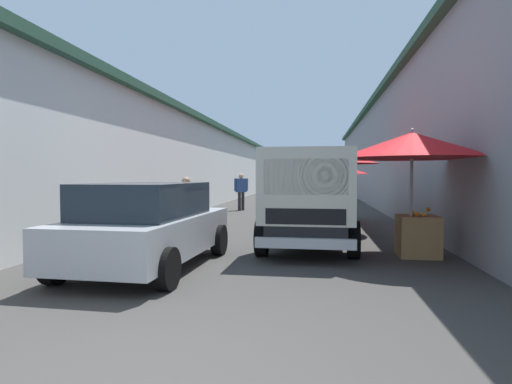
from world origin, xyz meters
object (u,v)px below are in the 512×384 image
at_px(delivery_truck, 308,201).
at_px(vendor_in_shade, 241,189).
at_px(fruit_stall_far_right, 332,169).
at_px(hatchback_car, 149,225).
at_px(vendor_by_crates, 186,204).
at_px(fruit_stall_near_right, 412,155).
at_px(fruit_stall_mid_lane, 328,173).

xyz_separation_m(delivery_truck, vendor_in_shade, (10.01, 3.21, -0.08)).
distance_m(fruit_stall_far_right, hatchback_car, 6.18).
distance_m(hatchback_car, vendor_by_crates, 3.08).
xyz_separation_m(fruit_stall_near_right, fruit_stall_far_right, (3.60, 1.39, -0.23)).
height_order(fruit_stall_near_right, delivery_truck, fruit_stall_near_right).
bearing_deg(fruit_stall_mid_lane, hatchback_car, 157.86).
distance_m(fruit_stall_near_right, fruit_stall_far_right, 3.86).
bearing_deg(fruit_stall_far_right, vendor_by_crates, 120.75).
relative_size(hatchback_car, vendor_by_crates, 2.58).
relative_size(fruit_stall_near_right, vendor_by_crates, 1.85).
height_order(fruit_stall_mid_lane, hatchback_car, fruit_stall_mid_lane).
bearing_deg(vendor_by_crates, hatchback_car, -174.47).
xyz_separation_m(vendor_by_crates, vendor_in_shade, (8.96, 0.25, 0.08)).
xyz_separation_m(fruit_stall_mid_lane, vendor_in_shade, (4.09, 3.77, -0.70)).
bearing_deg(fruit_stall_near_right, fruit_stall_mid_lane, 12.43).
xyz_separation_m(fruit_stall_mid_lane, vendor_by_crates, (-4.87, 3.52, -0.79)).
bearing_deg(fruit_stall_mid_lane, vendor_in_shade, 42.69).
bearing_deg(vendor_in_shade, fruit_stall_far_right, -151.07).
bearing_deg(vendor_in_shade, fruit_stall_near_right, -153.66).
bearing_deg(fruit_stall_mid_lane, fruit_stall_near_right, -167.57).
relative_size(fruit_stall_near_right, vendor_in_shade, 1.72).
relative_size(fruit_stall_near_right, delivery_truck, 0.58).
height_order(delivery_truck, vendor_in_shade, delivery_truck).
bearing_deg(fruit_stall_mid_lane, fruit_stall_far_right, -179.66).
bearing_deg(vendor_in_shade, hatchback_car, -177.40).
xyz_separation_m(fruit_stall_near_right, delivery_truck, (0.44, 1.97, -0.93)).
bearing_deg(vendor_in_shade, vendor_by_crates, -178.40).
height_order(fruit_stall_mid_lane, fruit_stall_far_right, fruit_stall_far_right).
relative_size(vendor_by_crates, vendor_in_shade, 0.93).
bearing_deg(fruit_stall_far_right, fruit_stall_near_right, -158.94).
bearing_deg(delivery_truck, fruit_stall_mid_lane, -5.45).
bearing_deg(delivery_truck, fruit_stall_far_right, -10.42).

